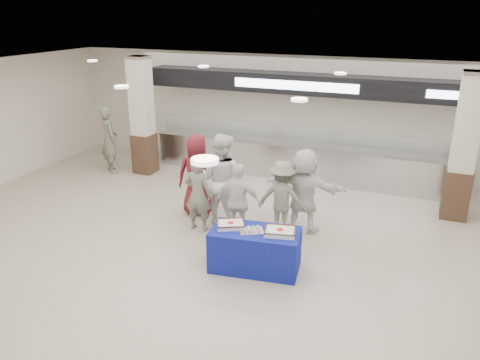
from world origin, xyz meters
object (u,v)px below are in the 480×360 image
at_px(cupcake_tray, 252,230).
at_px(chef_tall, 222,180).
at_px(civilian_maroon, 198,175).
at_px(soldier_b, 282,198).
at_px(display_table, 255,250).
at_px(soldier_a, 198,194).
at_px(chef_short, 239,202).
at_px(sheet_cake_left, 231,224).
at_px(soldier_bg, 109,139).
at_px(sheet_cake_right, 280,231).
at_px(civilian_white, 304,191).

distance_m(cupcake_tray, chef_tall, 2.02).
distance_m(civilian_maroon, soldier_b, 2.05).
bearing_deg(civilian_maroon, display_table, 118.58).
relative_size(soldier_a, chef_short, 0.99).
bearing_deg(cupcake_tray, display_table, 46.76).
height_order(sheet_cake_left, soldier_bg, soldier_bg).
height_order(sheet_cake_right, chef_short, chef_short).
bearing_deg(soldier_a, civilian_maroon, -65.14).
relative_size(display_table, soldier_bg, 0.82).
bearing_deg(cupcake_tray, soldier_b, 88.32).
bearing_deg(civilian_maroon, soldier_a, 97.29).
bearing_deg(cupcake_tray, sheet_cake_right, 10.77).
xyz_separation_m(soldier_a, civilian_white, (2.03, 0.77, 0.10)).
bearing_deg(sheet_cake_left, display_table, 2.55).
distance_m(display_table, soldier_bg, 6.57).
bearing_deg(chef_tall, civilian_maroon, -15.16).
distance_m(cupcake_tray, chef_short, 1.22).
relative_size(chef_short, soldier_bg, 0.84).
height_order(chef_tall, civilian_white, chef_tall).
relative_size(chef_tall, civilian_white, 1.12).
relative_size(soldier_b, soldier_bg, 0.82).
xyz_separation_m(chef_tall, soldier_bg, (-4.28, 1.88, -0.05)).
distance_m(civilian_maroon, chef_short, 1.55).
bearing_deg(soldier_bg, soldier_b, -161.81).
bearing_deg(chef_short, cupcake_tray, 120.67).
height_order(sheet_cake_left, soldier_a, soldier_a).
height_order(sheet_cake_right, soldier_b, soldier_b).
bearing_deg(display_table, soldier_bg, 140.87).
bearing_deg(soldier_bg, display_table, -174.81).
relative_size(cupcake_tray, chef_tall, 0.25).
bearing_deg(sheet_cake_left, civilian_maroon, 131.12).
bearing_deg(chef_tall, soldier_bg, -17.96).
xyz_separation_m(cupcake_tray, soldier_a, (-1.59, 1.09, 0.01)).
relative_size(civilian_maroon, soldier_a, 1.16).
height_order(chef_short, soldier_b, chef_short).
bearing_deg(chef_short, chef_tall, -43.97).
xyz_separation_m(soldier_a, soldier_bg, (-3.95, 2.35, 0.15)).
height_order(civilian_maroon, civilian_white, civilian_maroon).
bearing_deg(sheet_cake_left, civilian_white, 65.18).
height_order(cupcake_tray, soldier_b, soldier_b).
height_order(sheet_cake_right, civilian_maroon, civilian_maroon).
distance_m(soldier_a, civilian_white, 2.17).
bearing_deg(sheet_cake_left, chef_tall, 119.28).
relative_size(cupcake_tray, civilian_white, 0.28).
bearing_deg(cupcake_tray, soldier_bg, 148.19).
xyz_separation_m(display_table, civilian_maroon, (-2.03, 1.78, 0.54)).
xyz_separation_m(chef_short, soldier_b, (0.71, 0.58, -0.02)).
distance_m(display_table, civilian_maroon, 2.75).
height_order(civilian_maroon, soldier_a, civilian_maroon).
bearing_deg(chef_tall, chef_short, 144.06).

